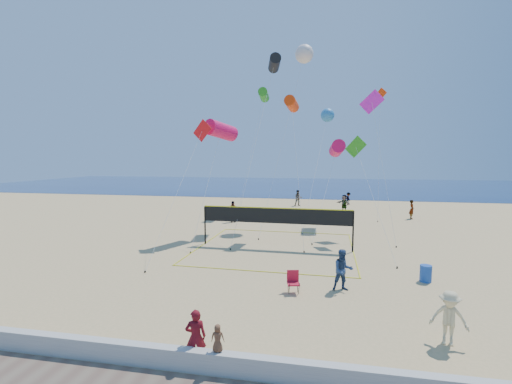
% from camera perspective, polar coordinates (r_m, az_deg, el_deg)
% --- Properties ---
extents(ground, '(120.00, 120.00, 0.00)m').
position_cam_1_polar(ground, '(12.93, -0.86, -20.88)').
color(ground, tan).
rests_on(ground, ground).
extents(ocean, '(140.00, 50.00, 0.03)m').
position_cam_1_polar(ocean, '(73.60, 8.81, 1.11)').
color(ocean, '#112051').
rests_on(ocean, ground).
extents(seawall, '(32.00, 0.30, 0.60)m').
position_cam_1_polar(seawall, '(10.24, -4.61, -26.70)').
color(seawall, silver).
rests_on(seawall, ground).
extents(woman, '(0.68, 0.56, 1.59)m').
position_cam_1_polar(woman, '(10.51, -10.02, -22.71)').
color(woman, maroon).
rests_on(woman, ground).
extents(toddler, '(0.39, 0.29, 0.74)m').
position_cam_1_polar(toddler, '(10.02, -6.42, -23.04)').
color(toddler, brown).
rests_on(toddler, seawall).
extents(bystander_a, '(1.01, 0.86, 1.82)m').
position_cam_1_polar(bystander_a, '(15.77, 14.29, -12.50)').
color(bystander_a, navy).
rests_on(bystander_a, ground).
extents(bystander_b, '(1.24, 0.94, 1.71)m').
position_cam_1_polar(bystander_b, '(12.76, 29.50, -17.80)').
color(bystander_b, beige).
rests_on(bystander_b, ground).
extents(far_person_0, '(1.22, 0.92, 1.92)m').
position_cam_1_polar(far_person_0, '(31.02, -3.91, -3.28)').
color(far_person_0, gray).
rests_on(far_person_0, ground).
extents(far_person_1, '(1.65, 1.70, 1.94)m').
position_cam_1_polar(far_person_1, '(37.37, 14.47, -1.90)').
color(far_person_1, gray).
rests_on(far_person_1, ground).
extents(far_person_2, '(0.43, 0.66, 1.81)m').
position_cam_1_polar(far_person_2, '(35.84, 24.52, -2.66)').
color(far_person_2, gray).
rests_on(far_person_2, ground).
extents(far_person_3, '(1.03, 0.86, 1.92)m').
position_cam_1_polar(far_person_3, '(41.73, 7.04, -1.00)').
color(far_person_3, gray).
rests_on(far_person_3, ground).
extents(far_person_4, '(0.81, 1.11, 1.55)m').
position_cam_1_polar(far_person_4, '(43.94, 15.15, -1.07)').
color(far_person_4, gray).
rests_on(far_person_4, ground).
extents(camp_chair, '(0.60, 0.71, 1.06)m').
position_cam_1_polar(camp_chair, '(15.28, 6.21, -14.44)').
color(camp_chair, red).
rests_on(camp_chair, ground).
extents(trash_barrel, '(0.67, 0.67, 0.78)m').
position_cam_1_polar(trash_barrel, '(18.30, 26.44, -12.06)').
color(trash_barrel, '#1946A6').
rests_on(trash_barrel, ground).
extents(volleyball_net, '(10.04, 9.89, 2.63)m').
position_cam_1_polar(volleyball_net, '(22.06, 3.31, -4.69)').
color(volleyball_net, black).
rests_on(volleyball_net, ground).
extents(kite_0, '(2.14, 6.47, 8.52)m').
position_cam_1_polar(kite_0, '(25.34, -5.84, 10.16)').
color(kite_0, '#D60E51').
rests_on(kite_0, ground).
extents(kite_1, '(2.28, 10.14, 14.32)m').
position_cam_1_polar(kite_1, '(30.67, 3.09, 20.63)').
color(kite_1, black).
rests_on(kite_1, ground).
extents(kite_2, '(1.79, 5.85, 10.25)m').
position_cam_1_polar(kite_2, '(25.93, 5.98, 14.37)').
color(kite_2, red).
rests_on(kite_2, ground).
extents(kite_3, '(1.50, 7.44, 8.43)m').
position_cam_1_polar(kite_3, '(23.64, -9.39, 8.98)').
color(kite_3, red).
rests_on(kite_3, ground).
extents(kite_4, '(2.42, 6.63, 7.34)m').
position_cam_1_polar(kite_4, '(24.52, 16.57, 6.37)').
color(kite_4, '#2B931D').
rests_on(kite_4, ground).
extents(kite_5, '(2.13, 5.16, 11.02)m').
position_cam_1_polar(kite_5, '(28.29, 18.89, 13.17)').
color(kite_5, '#E41CCF').
rests_on(kite_5, ground).
extents(kite_6, '(3.64, 8.57, 15.61)m').
position_cam_1_polar(kite_6, '(32.37, 8.04, 21.81)').
color(kite_6, silver).
rests_on(kite_6, ground).
extents(kite_7, '(2.62, 10.64, 10.78)m').
position_cam_1_polar(kite_7, '(36.08, 11.84, 12.41)').
color(kite_7, '#2975B9').
rests_on(kite_7, ground).
extents(kite_8, '(2.21, 6.75, 12.91)m').
position_cam_1_polar(kite_8, '(36.76, 1.30, 15.85)').
color(kite_8, '#2B931D').
rests_on(kite_8, ground).
extents(kite_9, '(1.12, 4.35, 12.65)m').
position_cam_1_polar(kite_9, '(36.45, 19.98, 13.41)').
color(kite_9, red).
rests_on(kite_9, ground).
extents(kite_10, '(2.49, 8.55, 7.32)m').
position_cam_1_polar(kite_10, '(29.86, 13.35, 7.08)').
color(kite_10, '#D60E51').
rests_on(kite_10, ground).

